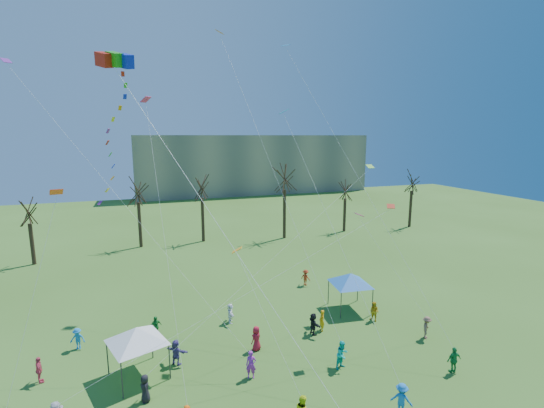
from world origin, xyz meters
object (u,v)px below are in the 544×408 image
object	(u,v)px
distant_building	(253,164)
big_box_kite	(119,140)
canopy_tent_white	(137,335)
canopy_tent_blue	(350,279)

from	to	relation	value
distant_building	big_box_kite	world-z (taller)	big_box_kite
distant_building	canopy_tent_white	xyz separation A→B (m)	(-29.17, -74.08, -4.71)
distant_building	big_box_kite	bearing A→B (deg)	-111.90
canopy_tent_blue	big_box_kite	bearing A→B (deg)	-170.13
canopy_tent_white	distant_building	bearing A→B (deg)	68.50
big_box_kite	canopy_tent_white	size ratio (longest dim) A/B	5.53
canopy_tent_white	canopy_tent_blue	world-z (taller)	canopy_tent_white
big_box_kite	canopy_tent_blue	world-z (taller)	big_box_kite
canopy_tent_white	canopy_tent_blue	bearing A→B (deg)	12.79
big_box_kite	canopy_tent_white	bearing A→B (deg)	-73.27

